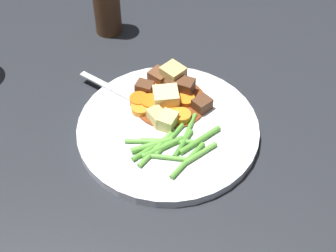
{
  "coord_description": "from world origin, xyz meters",
  "views": [
    {
      "loc": [
        -0.5,
        0.04,
        0.56
      ],
      "look_at": [
        0.0,
        0.0,
        0.01
      ],
      "focal_mm": 54.05,
      "sensor_mm": 36.0,
      "label": 1
    }
  ],
  "objects_px": {
    "carrot_slice_0": "(150,103)",
    "potato_chunk_0": "(173,76)",
    "meat_chunk_2": "(159,77)",
    "meat_chunk_3": "(174,86)",
    "fork": "(127,96)",
    "carrot_slice_6": "(139,100)",
    "meat_chunk_4": "(183,87)",
    "carrot_slice_4": "(141,108)",
    "potato_chunk_3": "(157,117)",
    "carrot_slice_1": "(166,109)",
    "carrot_slice_3": "(182,116)",
    "meat_chunk_0": "(145,88)",
    "carrot_slice_5": "(186,100)",
    "carrot_slice_2": "(157,89)",
    "meat_chunk_1": "(202,104)",
    "pepper_mill": "(107,4)",
    "potato_chunk_1": "(163,98)",
    "dinner_plate": "(168,129)",
    "potato_chunk_2": "(169,120)"
  },
  "relations": [
    {
      "from": "carrot_slice_4",
      "to": "meat_chunk_1",
      "type": "distance_m",
      "value": 0.09
    },
    {
      "from": "carrot_slice_0",
      "to": "meat_chunk_0",
      "type": "distance_m",
      "value": 0.03
    },
    {
      "from": "carrot_slice_4",
      "to": "potato_chunk_1",
      "type": "bearing_deg",
      "value": -73.66
    },
    {
      "from": "carrot_slice_6",
      "to": "potato_chunk_3",
      "type": "height_order",
      "value": "potato_chunk_3"
    },
    {
      "from": "meat_chunk_3",
      "to": "fork",
      "type": "relative_size",
      "value": 0.16
    },
    {
      "from": "potato_chunk_2",
      "to": "potato_chunk_3",
      "type": "relative_size",
      "value": 0.98
    },
    {
      "from": "carrot_slice_6",
      "to": "meat_chunk_0",
      "type": "height_order",
      "value": "meat_chunk_0"
    },
    {
      "from": "carrot_slice_6",
      "to": "meat_chunk_4",
      "type": "xyz_separation_m",
      "value": [
        0.02,
        -0.07,
        0.01
      ]
    },
    {
      "from": "potato_chunk_3",
      "to": "meat_chunk_1",
      "type": "bearing_deg",
      "value": -72.56
    },
    {
      "from": "carrot_slice_5",
      "to": "meat_chunk_4",
      "type": "xyz_separation_m",
      "value": [
        0.02,
        0.0,
        0.01
      ]
    },
    {
      "from": "meat_chunk_1",
      "to": "carrot_slice_5",
      "type": "bearing_deg",
      "value": 55.92
    },
    {
      "from": "carrot_slice_2",
      "to": "meat_chunk_2",
      "type": "distance_m",
      "value": 0.02
    },
    {
      "from": "carrot_slice_3",
      "to": "meat_chunk_3",
      "type": "relative_size",
      "value": 1.14
    },
    {
      "from": "meat_chunk_0",
      "to": "meat_chunk_4",
      "type": "relative_size",
      "value": 0.82
    },
    {
      "from": "dinner_plate",
      "to": "potato_chunk_2",
      "type": "height_order",
      "value": "potato_chunk_2"
    },
    {
      "from": "carrot_slice_1",
      "to": "meat_chunk_4",
      "type": "height_order",
      "value": "meat_chunk_4"
    },
    {
      "from": "carrot_slice_1",
      "to": "meat_chunk_0",
      "type": "distance_m",
      "value": 0.05
    },
    {
      "from": "carrot_slice_1",
      "to": "carrot_slice_2",
      "type": "distance_m",
      "value": 0.05
    },
    {
      "from": "potato_chunk_3",
      "to": "potato_chunk_1",
      "type": "bearing_deg",
      "value": -18.27
    },
    {
      "from": "potato_chunk_0",
      "to": "carrot_slice_4",
      "type": "bearing_deg",
      "value": 136.31
    },
    {
      "from": "carrot_slice_3",
      "to": "carrot_slice_6",
      "type": "bearing_deg",
      "value": 57.86
    },
    {
      "from": "carrot_slice_6",
      "to": "potato_chunk_3",
      "type": "distance_m",
      "value": 0.05
    },
    {
      "from": "dinner_plate",
      "to": "carrot_slice_4",
      "type": "height_order",
      "value": "carrot_slice_4"
    },
    {
      "from": "carrot_slice_0",
      "to": "meat_chunk_0",
      "type": "height_order",
      "value": "meat_chunk_0"
    },
    {
      "from": "dinner_plate",
      "to": "meat_chunk_3",
      "type": "relative_size",
      "value": 11.34
    },
    {
      "from": "meat_chunk_2",
      "to": "fork",
      "type": "relative_size",
      "value": 0.2
    },
    {
      "from": "carrot_slice_0",
      "to": "carrot_slice_2",
      "type": "relative_size",
      "value": 0.94
    },
    {
      "from": "carrot_slice_1",
      "to": "carrot_slice_2",
      "type": "relative_size",
      "value": 1.14
    },
    {
      "from": "fork",
      "to": "dinner_plate",
      "type": "bearing_deg",
      "value": -138.14
    },
    {
      "from": "carrot_slice_2",
      "to": "carrot_slice_6",
      "type": "height_order",
      "value": "carrot_slice_6"
    },
    {
      "from": "meat_chunk_3",
      "to": "potato_chunk_2",
      "type": "bearing_deg",
      "value": 170.12
    },
    {
      "from": "carrot_slice_0",
      "to": "carrot_slice_1",
      "type": "relative_size",
      "value": 0.83
    },
    {
      "from": "potato_chunk_3",
      "to": "meat_chunk_4",
      "type": "relative_size",
      "value": 0.92
    },
    {
      "from": "potato_chunk_1",
      "to": "carrot_slice_3",
      "type": "bearing_deg",
      "value": -142.23
    },
    {
      "from": "carrot_slice_0",
      "to": "potato_chunk_0",
      "type": "distance_m",
      "value": 0.06
    },
    {
      "from": "carrot_slice_3",
      "to": "meat_chunk_2",
      "type": "xyz_separation_m",
      "value": [
        0.08,
        0.03,
        0.0
      ]
    },
    {
      "from": "carrot_slice_4",
      "to": "potato_chunk_3",
      "type": "height_order",
      "value": "potato_chunk_3"
    },
    {
      "from": "carrot_slice_1",
      "to": "potato_chunk_2",
      "type": "distance_m",
      "value": 0.03
    },
    {
      "from": "carrot_slice_4",
      "to": "potato_chunk_3",
      "type": "xyz_separation_m",
      "value": [
        -0.02,
        -0.02,
        0.0
      ]
    },
    {
      "from": "carrot_slice_0",
      "to": "meat_chunk_2",
      "type": "height_order",
      "value": "meat_chunk_2"
    },
    {
      "from": "carrot_slice_5",
      "to": "pepper_mill",
      "type": "relative_size",
      "value": 0.24
    },
    {
      "from": "carrot_slice_2",
      "to": "carrot_slice_4",
      "type": "xyz_separation_m",
      "value": [
        -0.04,
        0.03,
        0.0
      ]
    },
    {
      "from": "carrot_slice_6",
      "to": "fork",
      "type": "distance_m",
      "value": 0.02
    },
    {
      "from": "potato_chunk_1",
      "to": "meat_chunk_0",
      "type": "xyz_separation_m",
      "value": [
        0.03,
        0.03,
        -0.0
      ]
    },
    {
      "from": "carrot_slice_1",
      "to": "carrot_slice_6",
      "type": "xyz_separation_m",
      "value": [
        0.02,
        0.04,
        0.0
      ]
    },
    {
      "from": "carrot_slice_3",
      "to": "pepper_mill",
      "type": "distance_m",
      "value": 0.27
    },
    {
      "from": "carrot_slice_3",
      "to": "meat_chunk_0",
      "type": "xyz_separation_m",
      "value": [
        0.06,
        0.05,
        0.0
      ]
    },
    {
      "from": "fork",
      "to": "pepper_mill",
      "type": "bearing_deg",
      "value": 8.8
    },
    {
      "from": "carrot_slice_4",
      "to": "meat_chunk_2",
      "type": "relative_size",
      "value": 1.04
    },
    {
      "from": "potato_chunk_1",
      "to": "potato_chunk_2",
      "type": "bearing_deg",
      "value": -172.29
    }
  ]
}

